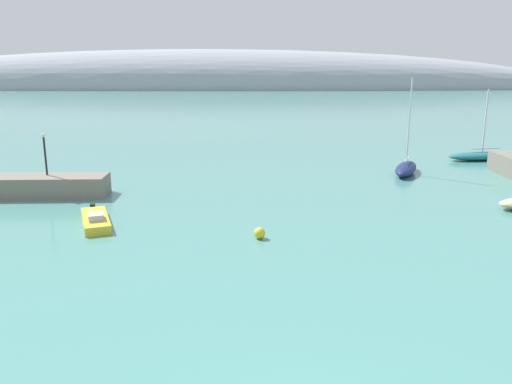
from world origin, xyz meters
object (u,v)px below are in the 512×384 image
Objects in this scene: sailboat_navy_mid_mooring at (406,168)px; harbor_lamp_post at (45,149)px; mooring_buoy_yellow at (260,233)px; sailboat_teal_outer_mooring at (482,155)px; motorboat_yellow_foreground at (95,220)px.

sailboat_navy_mid_mooring is 2.70× the size of harbor_lamp_post.
sailboat_teal_outer_mooring is at bearing 47.36° from mooring_buoy_yellow.
sailboat_teal_outer_mooring is (10.76, 7.86, -0.09)m from sailboat_navy_mid_mooring.
sailboat_teal_outer_mooring is at bearing 103.01° from motorboat_yellow_foreground.
motorboat_yellow_foreground reaches higher than mooring_buoy_yellow.
sailboat_navy_mid_mooring is 1.11× the size of sailboat_teal_outer_mooring.
motorboat_yellow_foreground is at bearing 165.75° from mooring_buoy_yellow.
sailboat_navy_mid_mooring is at bearing 53.50° from mooring_buoy_yellow.
sailboat_teal_outer_mooring is 37.16m from mooring_buoy_yellow.
mooring_buoy_yellow is (-25.17, -27.34, -0.17)m from sailboat_teal_outer_mooring.
harbor_lamp_post is (-42.53, -16.43, 3.34)m from sailboat_teal_outer_mooring.
mooring_buoy_yellow is at bearing 54.58° from motorboat_yellow_foreground.
sailboat_teal_outer_mooring is 2.44× the size of harbor_lamp_post.
mooring_buoy_yellow is 0.21× the size of harbor_lamp_post.
mooring_buoy_yellow is at bearing 36.58° from sailboat_teal_outer_mooring.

